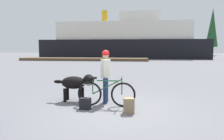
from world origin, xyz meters
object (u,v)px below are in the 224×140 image
(dog, at_px, (76,83))
(backpack, at_px, (129,106))
(ferry_boat, at_px, (124,41))
(person_cyclist, at_px, (106,71))
(bicycle, at_px, (106,93))
(handbag_pannier, at_px, (85,104))

(dog, distance_m, backpack, 2.13)
(dog, bearing_deg, backpack, -30.63)
(backpack, distance_m, ferry_boat, 32.87)
(person_cyclist, distance_m, ferry_boat, 31.76)
(bicycle, relative_size, ferry_boat, 0.06)
(dog, relative_size, handbag_pannier, 4.20)
(bicycle, height_order, ferry_boat, ferry_boat)
(backpack, relative_size, handbag_pannier, 1.26)
(handbag_pannier, distance_m, ferry_boat, 32.62)
(bicycle, relative_size, backpack, 4.27)
(bicycle, bearing_deg, handbag_pannier, -146.62)
(handbag_pannier, relative_size, ferry_boat, 0.01)
(dog, height_order, backpack, dog)
(ferry_boat, bearing_deg, bicycle, -87.77)
(bicycle, height_order, handbag_pannier, bicycle)
(dog, bearing_deg, handbag_pannier, -59.09)
(bicycle, xyz_separation_m, person_cyclist, (-0.07, 0.44, 0.64))
(handbag_pannier, bearing_deg, dog, 120.91)
(ferry_boat, bearing_deg, person_cyclist, -87.87)
(person_cyclist, height_order, backpack, person_cyclist)
(handbag_pannier, height_order, ferry_boat, ferry_boat)
(person_cyclist, distance_m, handbag_pannier, 1.29)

